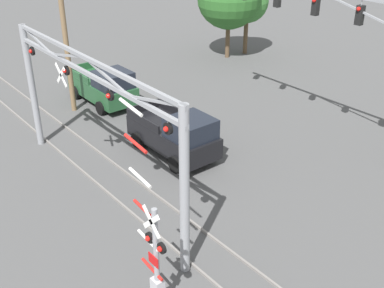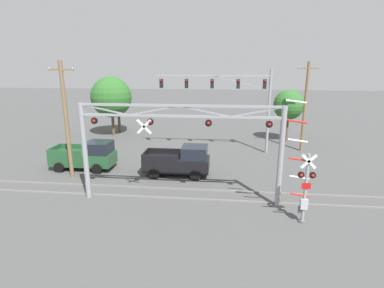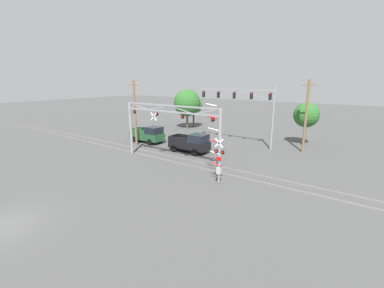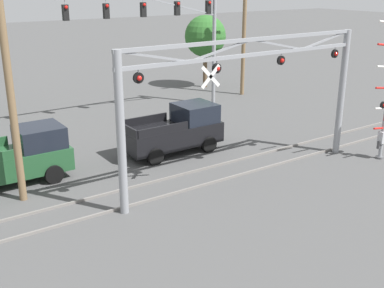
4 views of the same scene
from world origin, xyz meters
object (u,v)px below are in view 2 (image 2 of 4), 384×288
(traffic_signal_span, at_px, (237,94))
(background_tree_beyond_span, at_px, (111,97))
(pickup_truck_following, at_px, (87,156))
(background_tree_far_right_verge, at_px, (289,105))
(crossing_signal_mast, at_px, (304,186))
(utility_pole_left, at_px, (66,120))
(crossing_gantry, at_px, (179,140))
(pickup_truck_lead, at_px, (180,161))
(utility_pole_right, at_px, (305,106))
(background_tree_far_left_verge, at_px, (118,100))

(traffic_signal_span, height_order, background_tree_beyond_span, traffic_signal_span)
(pickup_truck_following, distance_m, background_tree_far_right_verge, 20.64)
(crossing_signal_mast, relative_size, utility_pole_left, 0.77)
(crossing_gantry, bearing_deg, pickup_truck_following, 148.31)
(pickup_truck_lead, relative_size, pickup_truck_following, 1.00)
(utility_pole_right, height_order, background_tree_far_left_verge, utility_pole_right)
(crossing_gantry, bearing_deg, utility_pole_left, 159.51)
(crossing_gantry, height_order, background_tree_far_left_verge, crossing_gantry)
(utility_pole_left, height_order, background_tree_far_right_verge, utility_pole_left)
(crossing_signal_mast, bearing_deg, crossing_gantry, 165.04)
(pickup_truck_following, xyz_separation_m, utility_pole_right, (18.09, 7.16, 3.21))
(pickup_truck_following, distance_m, background_tree_beyond_span, 12.26)
(background_tree_beyond_span, bearing_deg, utility_pole_left, -82.20)
(crossing_gantry, relative_size, utility_pole_left, 1.42)
(pickup_truck_lead, height_order, background_tree_far_left_verge, background_tree_far_left_verge)
(background_tree_far_left_verge, bearing_deg, pickup_truck_following, -81.34)
(utility_pole_left, distance_m, utility_pole_right, 20.49)
(traffic_signal_span, distance_m, pickup_truck_lead, 9.00)
(crossing_signal_mast, height_order, pickup_truck_lead, crossing_signal_mast)
(crossing_gantry, distance_m, background_tree_far_left_verge, 20.98)
(background_tree_beyond_span, bearing_deg, utility_pole_right, -12.37)
(crossing_signal_mast, bearing_deg, utility_pole_left, 161.90)
(traffic_signal_span, xyz_separation_m, background_tree_far_left_verge, (-13.83, 7.25, -1.53))
(crossing_gantry, relative_size, background_tree_beyond_span, 1.75)
(utility_pole_right, bearing_deg, background_tree_far_left_verge, 162.95)
(pickup_truck_lead, xyz_separation_m, pickup_truck_following, (-7.52, 0.54, 0.00))
(pickup_truck_lead, bearing_deg, pickup_truck_following, 175.92)
(crossing_signal_mast, relative_size, background_tree_far_left_verge, 1.17)
(traffic_signal_span, xyz_separation_m, background_tree_far_right_verge, (5.56, 4.71, -1.52))
(crossing_signal_mast, bearing_deg, background_tree_far_left_verge, 129.85)
(utility_pole_left, bearing_deg, crossing_signal_mast, -18.10)
(traffic_signal_span, relative_size, background_tree_far_left_verge, 1.91)
(utility_pole_right, bearing_deg, crossing_gantry, -129.27)
(utility_pole_left, bearing_deg, traffic_signal_span, 33.30)
(crossing_gantry, distance_m, pickup_truck_lead, 5.29)
(background_tree_beyond_span, bearing_deg, background_tree_far_left_verge, 85.97)
(crossing_gantry, relative_size, pickup_truck_lead, 2.43)
(utility_pole_right, bearing_deg, traffic_signal_span, -170.31)
(pickup_truck_lead, xyz_separation_m, background_tree_beyond_span, (-9.67, 12.14, 3.34))
(traffic_signal_span, bearing_deg, background_tree_far_right_verge, 40.28)
(crossing_signal_mast, xyz_separation_m, pickup_truck_following, (-14.76, 6.79, -0.98))
(utility_pole_left, xyz_separation_m, background_tree_beyond_span, (-1.84, 13.47, 0.14))
(utility_pole_left, bearing_deg, crossing_gantry, -20.49)
(background_tree_beyond_span, xyz_separation_m, background_tree_far_right_verge, (19.51, -0.80, -0.52))
(crossing_signal_mast, bearing_deg, pickup_truck_following, 155.29)
(pickup_truck_following, distance_m, utility_pole_right, 19.72)
(utility_pole_right, bearing_deg, crossing_signal_mast, -103.40)
(utility_pole_right, bearing_deg, pickup_truck_following, -158.40)
(background_tree_far_right_verge, bearing_deg, crossing_signal_mast, -98.40)
(crossing_signal_mast, bearing_deg, utility_pole_right, 76.60)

